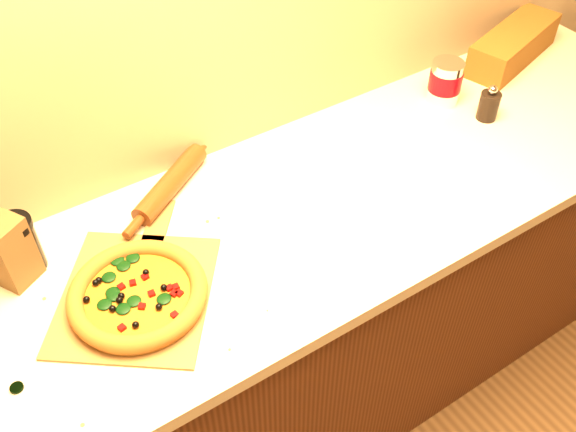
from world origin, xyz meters
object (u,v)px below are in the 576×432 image
object	(u,v)px
pizza_peel	(138,290)
dark_jar	(20,246)
rolling_pin	(171,183)
pepper_grinder	(489,105)
pizza	(138,294)
coffee_canister	(445,82)

from	to	relation	value
pizza_peel	dark_jar	distance (m)	0.28
rolling_pin	pepper_grinder	bearing A→B (deg)	-13.12
pizza_peel	dark_jar	xyz separation A→B (m)	(-0.18, 0.20, 0.07)
pizza_peel	pizza	size ratio (longest dim) A/B	1.65
pepper_grinder	rolling_pin	xyz separation A→B (m)	(-0.92, 0.21, -0.02)
dark_jar	pizza	bearing A→B (deg)	-53.41
pizza_peel	rolling_pin	size ratio (longest dim) A/B	1.42
rolling_pin	coffee_canister	size ratio (longest dim) A/B	2.65
dark_jar	pepper_grinder	bearing A→B (deg)	-6.98
pizza	pepper_grinder	size ratio (longest dim) A/B	2.72
pizza	coffee_canister	bearing A→B (deg)	10.98
pizza	rolling_pin	bearing A→B (deg)	53.07
pizza	coffee_canister	xyz separation A→B (m)	(1.09, 0.21, 0.04)
pizza	pizza_peel	bearing A→B (deg)	74.44
rolling_pin	dark_jar	bearing A→B (deg)	-172.20
coffee_canister	dark_jar	distance (m)	1.26
pepper_grinder	pizza	bearing A→B (deg)	-176.24
rolling_pin	coffee_canister	world-z (taller)	coffee_canister
pizza_peel	pizza	bearing A→B (deg)	-68.32
pepper_grinder	rolling_pin	size ratio (longest dim) A/B	0.32
rolling_pin	coffee_canister	bearing A→B (deg)	-5.15
pepper_grinder	coffee_canister	size ratio (longest dim) A/B	0.84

